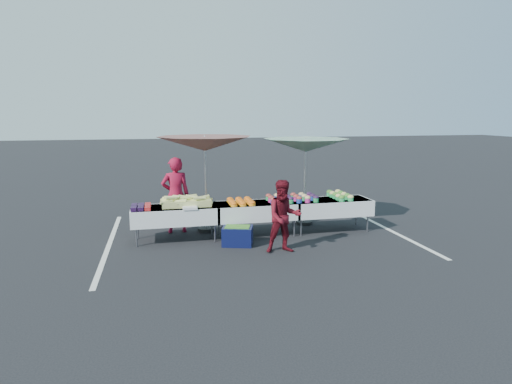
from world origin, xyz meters
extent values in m
plane|color=black|center=(0.00, 0.00, 0.00)|extent=(80.00, 80.00, 0.00)
cube|color=silver|center=(-3.20, 0.00, 0.00)|extent=(0.10, 5.00, 0.00)
cube|color=silver|center=(3.20, 0.00, 0.00)|extent=(0.10, 5.00, 0.00)
cube|color=white|center=(-1.80, 0.00, 0.73)|extent=(1.80, 0.75, 0.04)
cube|color=white|center=(-1.80, 0.00, 0.57)|extent=(1.86, 0.81, 0.36)
cylinder|color=slate|center=(-2.62, -0.29, 0.20)|extent=(0.04, 0.04, 0.39)
cylinder|color=slate|center=(-2.62, 0.29, 0.20)|extent=(0.04, 0.04, 0.39)
cylinder|color=slate|center=(-0.98, -0.29, 0.20)|extent=(0.04, 0.04, 0.39)
cylinder|color=slate|center=(-0.98, 0.29, 0.20)|extent=(0.04, 0.04, 0.39)
cube|color=white|center=(0.00, 0.00, 0.73)|extent=(1.80, 0.75, 0.04)
cube|color=white|center=(0.00, 0.00, 0.57)|extent=(1.86, 0.81, 0.36)
cylinder|color=slate|center=(-0.82, -0.29, 0.20)|extent=(0.04, 0.04, 0.39)
cylinder|color=slate|center=(-0.82, 0.29, 0.20)|extent=(0.04, 0.04, 0.39)
cylinder|color=slate|center=(0.82, -0.29, 0.20)|extent=(0.04, 0.04, 0.39)
cylinder|color=slate|center=(0.82, 0.29, 0.20)|extent=(0.04, 0.04, 0.39)
cube|color=white|center=(1.80, 0.00, 0.73)|extent=(1.80, 0.75, 0.04)
cube|color=white|center=(1.80, 0.00, 0.57)|extent=(1.86, 0.81, 0.36)
cylinder|color=slate|center=(0.98, -0.29, 0.20)|extent=(0.04, 0.04, 0.39)
cylinder|color=slate|center=(0.98, 0.29, 0.20)|extent=(0.04, 0.04, 0.39)
cylinder|color=slate|center=(2.62, -0.29, 0.20)|extent=(0.04, 0.04, 0.39)
cylinder|color=slate|center=(2.62, 0.29, 0.20)|extent=(0.04, 0.04, 0.39)
cube|color=black|center=(-2.65, -0.27, 0.79)|extent=(0.12, 0.12, 0.08)
cube|color=black|center=(-2.65, -0.13, 0.79)|extent=(0.12, 0.12, 0.08)
cube|color=black|center=(-2.65, 0.01, 0.79)|extent=(0.12, 0.12, 0.08)
cube|color=black|center=(-2.65, 0.15, 0.79)|extent=(0.12, 0.12, 0.08)
cube|color=black|center=(-2.51, -0.27, 0.79)|extent=(0.12, 0.12, 0.08)
cube|color=black|center=(-2.51, -0.13, 0.79)|extent=(0.12, 0.12, 0.08)
cube|color=black|center=(-2.51, 0.01, 0.79)|extent=(0.12, 0.12, 0.08)
cube|color=black|center=(-2.51, 0.15, 0.79)|extent=(0.12, 0.12, 0.08)
cube|color=#AA2112|center=(-2.37, -0.27, 0.79)|extent=(0.12, 0.12, 0.08)
cube|color=#AA2112|center=(-2.37, -0.13, 0.79)|extent=(0.12, 0.12, 0.08)
cube|color=#AA2112|center=(-2.37, 0.01, 0.79)|extent=(0.12, 0.12, 0.08)
cube|color=#AA2112|center=(-2.37, 0.15, 0.79)|extent=(0.12, 0.12, 0.08)
cube|color=#DCE273|center=(-1.55, 0.05, 0.82)|extent=(1.05, 0.55, 0.14)
cylinder|color=#DCE273|center=(-1.25, 0.20, 0.85)|extent=(0.27, 0.09, 0.10)
cylinder|color=#DCE273|center=(-1.93, 0.10, 0.92)|extent=(0.27, 0.14, 0.07)
cylinder|color=#DCE273|center=(-1.44, -0.06, 0.97)|extent=(0.27, 0.14, 0.09)
cylinder|color=#DCE273|center=(-1.97, 0.08, 0.87)|extent=(0.27, 0.15, 0.10)
cylinder|color=#DCE273|center=(-1.73, -0.01, 0.91)|extent=(0.27, 0.15, 0.08)
cylinder|color=#DCE273|center=(-1.59, 0.09, 0.94)|extent=(0.27, 0.10, 0.10)
cylinder|color=#DCE273|center=(-1.59, -0.03, 0.94)|extent=(0.27, 0.07, 0.08)
cylinder|color=#DCE273|center=(-1.68, -0.13, 0.90)|extent=(0.27, 0.14, 0.09)
cylinder|color=#DCE273|center=(-1.71, 0.25, 0.92)|extent=(0.27, 0.12, 0.08)
cylinder|color=#DCE273|center=(-1.09, 0.14, 0.87)|extent=(0.27, 0.16, 0.08)
cylinder|color=#DCE273|center=(-1.86, 0.01, 0.92)|extent=(0.27, 0.11, 0.07)
cylinder|color=#DCE273|center=(-1.64, -0.18, 0.85)|extent=(0.27, 0.10, 0.07)
cylinder|color=#DCE273|center=(-1.44, 0.19, 0.93)|extent=(0.27, 0.12, 0.08)
cylinder|color=#DCE273|center=(-1.98, -0.17, 0.90)|extent=(0.27, 0.15, 0.08)
cylinder|color=#DCE273|center=(-1.89, 0.09, 0.94)|extent=(0.27, 0.10, 0.08)
cylinder|color=#DCE273|center=(-1.34, 0.00, 0.90)|extent=(0.27, 0.16, 0.10)
cylinder|color=#DCE273|center=(-1.83, -0.02, 0.97)|extent=(0.27, 0.12, 0.09)
cylinder|color=#DCE273|center=(-1.28, -0.18, 0.95)|extent=(0.27, 0.09, 0.07)
cylinder|color=#DCE273|center=(-1.22, -0.15, 0.88)|extent=(0.27, 0.10, 0.09)
cylinder|color=#DCE273|center=(-1.30, -0.09, 0.87)|extent=(0.27, 0.12, 0.09)
cylinder|color=#DCE273|center=(-1.45, 0.28, 0.86)|extent=(0.27, 0.10, 0.08)
cylinder|color=#DCE273|center=(-1.17, 0.03, 0.93)|extent=(0.27, 0.14, 0.10)
cylinder|color=#DCE273|center=(-1.24, 0.25, 0.86)|extent=(0.27, 0.12, 0.07)
cylinder|color=#DCE273|center=(-1.30, 0.23, 0.86)|extent=(0.27, 0.07, 0.10)
cylinder|color=#DCE273|center=(-1.13, -0.19, 0.86)|extent=(0.27, 0.09, 0.10)
cylinder|color=#DCE273|center=(-1.87, -0.12, 0.96)|extent=(0.27, 0.17, 0.08)
cube|color=white|center=(-1.50, -0.30, 0.78)|extent=(0.30, 0.25, 0.05)
cylinder|color=orange|center=(-0.55, -0.28, 0.78)|extent=(0.15, 0.15, 0.05)
ellipsoid|color=#E6510D|center=(-0.55, -0.28, 0.81)|extent=(0.15, 0.15, 0.08)
cylinder|color=orange|center=(-0.55, -0.10, 0.78)|extent=(0.15, 0.15, 0.05)
ellipsoid|color=#E6510D|center=(-0.55, -0.10, 0.81)|extent=(0.15, 0.15, 0.08)
cylinder|color=orange|center=(-0.55, 0.08, 0.78)|extent=(0.15, 0.15, 0.05)
ellipsoid|color=#E6510D|center=(-0.55, 0.08, 0.81)|extent=(0.15, 0.15, 0.08)
cylinder|color=orange|center=(-0.55, 0.26, 0.78)|extent=(0.15, 0.15, 0.05)
ellipsoid|color=#E6510D|center=(-0.55, 0.26, 0.81)|extent=(0.15, 0.15, 0.08)
cylinder|color=orange|center=(-0.35, -0.28, 0.78)|extent=(0.15, 0.15, 0.05)
ellipsoid|color=#E6510D|center=(-0.35, -0.28, 0.81)|extent=(0.15, 0.15, 0.08)
cylinder|color=orange|center=(-0.35, -0.10, 0.78)|extent=(0.15, 0.15, 0.05)
ellipsoid|color=#E6510D|center=(-0.35, -0.10, 0.81)|extent=(0.15, 0.15, 0.08)
cylinder|color=orange|center=(-0.35, 0.08, 0.78)|extent=(0.15, 0.15, 0.05)
ellipsoid|color=#E6510D|center=(-0.35, 0.08, 0.81)|extent=(0.15, 0.15, 0.08)
cylinder|color=orange|center=(-0.35, 0.26, 0.78)|extent=(0.15, 0.15, 0.05)
ellipsoid|color=#E6510D|center=(-0.35, 0.26, 0.81)|extent=(0.15, 0.15, 0.08)
cylinder|color=orange|center=(-0.15, -0.28, 0.78)|extent=(0.15, 0.15, 0.05)
ellipsoid|color=#E6510D|center=(-0.15, -0.28, 0.81)|extent=(0.15, 0.15, 0.08)
cylinder|color=orange|center=(-0.15, -0.10, 0.78)|extent=(0.15, 0.15, 0.05)
ellipsoid|color=#E6510D|center=(-0.15, -0.10, 0.81)|extent=(0.15, 0.15, 0.08)
cylinder|color=orange|center=(-0.15, 0.08, 0.78)|extent=(0.15, 0.15, 0.05)
ellipsoid|color=#E6510D|center=(-0.15, 0.08, 0.81)|extent=(0.15, 0.15, 0.08)
cylinder|color=orange|center=(-0.15, 0.26, 0.78)|extent=(0.15, 0.15, 0.05)
ellipsoid|color=#E6510D|center=(-0.15, 0.26, 0.81)|extent=(0.15, 0.15, 0.08)
cylinder|color=#203E98|center=(0.35, -0.22, 0.80)|extent=(0.13, 0.13, 0.10)
ellipsoid|color=maroon|center=(0.35, -0.22, 0.86)|extent=(0.14, 0.14, 0.10)
cylinder|color=#C52A88|center=(0.35, 0.00, 0.80)|extent=(0.13, 0.13, 0.10)
ellipsoid|color=maroon|center=(0.35, 0.00, 0.86)|extent=(0.14, 0.14, 0.10)
cylinder|color=green|center=(0.35, 0.22, 0.80)|extent=(0.13, 0.13, 0.10)
ellipsoid|color=maroon|center=(0.35, 0.22, 0.86)|extent=(0.14, 0.14, 0.10)
cylinder|color=#C52A88|center=(0.55, -0.22, 0.80)|extent=(0.13, 0.13, 0.10)
ellipsoid|color=tan|center=(0.55, -0.22, 0.86)|extent=(0.14, 0.14, 0.10)
cylinder|color=green|center=(0.55, 0.00, 0.80)|extent=(0.13, 0.13, 0.10)
ellipsoid|color=tan|center=(0.55, 0.00, 0.86)|extent=(0.14, 0.14, 0.10)
cylinder|color=#203E98|center=(0.55, 0.22, 0.80)|extent=(0.13, 0.13, 0.10)
ellipsoid|color=tan|center=(0.55, 0.22, 0.86)|extent=(0.14, 0.14, 0.10)
cylinder|color=green|center=(0.75, -0.22, 0.80)|extent=(0.13, 0.13, 0.10)
ellipsoid|color=black|center=(0.75, -0.22, 0.86)|extent=(0.14, 0.14, 0.10)
cylinder|color=#203E98|center=(0.75, 0.00, 0.80)|extent=(0.13, 0.13, 0.10)
ellipsoid|color=black|center=(0.75, 0.00, 0.86)|extent=(0.14, 0.14, 0.10)
cylinder|color=#C52A88|center=(0.75, 0.22, 0.80)|extent=(0.13, 0.13, 0.10)
ellipsoid|color=black|center=(0.75, 0.22, 0.86)|extent=(0.14, 0.14, 0.10)
cylinder|color=#203E98|center=(0.95, -0.22, 0.80)|extent=(0.13, 0.13, 0.10)
ellipsoid|color=maroon|center=(0.95, -0.22, 0.86)|extent=(0.14, 0.14, 0.10)
cylinder|color=#C52A88|center=(0.95, 0.00, 0.80)|extent=(0.13, 0.13, 0.10)
ellipsoid|color=maroon|center=(0.95, 0.00, 0.86)|extent=(0.14, 0.14, 0.10)
cylinder|color=green|center=(0.95, 0.22, 0.80)|extent=(0.13, 0.13, 0.10)
ellipsoid|color=maroon|center=(0.95, 0.22, 0.86)|extent=(0.14, 0.14, 0.10)
cylinder|color=#C52A88|center=(1.15, -0.22, 0.80)|extent=(0.13, 0.13, 0.10)
ellipsoid|color=tan|center=(1.15, -0.22, 0.86)|extent=(0.14, 0.14, 0.10)
cylinder|color=green|center=(1.15, 0.00, 0.80)|extent=(0.13, 0.13, 0.10)
ellipsoid|color=tan|center=(1.15, 0.00, 0.86)|extent=(0.14, 0.14, 0.10)
cylinder|color=#203E98|center=(1.15, 0.22, 0.80)|extent=(0.13, 0.13, 0.10)
ellipsoid|color=tan|center=(1.15, 0.22, 0.86)|extent=(0.14, 0.14, 0.10)
cylinder|color=green|center=(1.35, -0.22, 0.80)|extent=(0.13, 0.13, 0.10)
ellipsoid|color=black|center=(1.35, -0.22, 0.86)|extent=(0.14, 0.14, 0.10)
cylinder|color=#203E98|center=(1.35, 0.00, 0.80)|extent=(0.13, 0.13, 0.10)
ellipsoid|color=black|center=(1.35, 0.00, 0.86)|extent=(0.14, 0.14, 0.10)
cylinder|color=#C52A88|center=(1.35, 0.22, 0.80)|extent=(0.13, 0.13, 0.10)
ellipsoid|color=black|center=(1.35, 0.22, 0.86)|extent=(0.14, 0.14, 0.10)
cylinder|color=green|center=(1.95, -0.28, 0.79)|extent=(0.14, 0.14, 0.08)
ellipsoid|color=#26771F|center=(1.95, -0.28, 0.84)|extent=(0.14, 0.14, 0.11)
cylinder|color=green|center=(1.95, -0.10, 0.79)|extent=(0.14, 0.14, 0.08)
ellipsoid|color=#AFC156|center=(1.95, -0.10, 0.84)|extent=(0.14, 0.14, 0.11)
cylinder|color=green|center=(1.95, 0.08, 0.79)|extent=(0.14, 0.14, 0.08)
ellipsoid|color=#26771F|center=(1.95, 0.08, 0.84)|extent=(0.14, 0.14, 0.11)
cylinder|color=green|center=(1.95, 0.26, 0.79)|extent=(0.14, 0.14, 0.08)
ellipsoid|color=#AFC156|center=(1.95, 0.26, 0.84)|extent=(0.14, 0.14, 0.11)
cylinder|color=green|center=(1.95, 0.44, 0.79)|extent=(0.14, 0.14, 0.08)
ellipsoid|color=#26771F|center=(1.95, 0.44, 0.84)|extent=(0.14, 0.14, 0.11)
cylinder|color=green|center=(2.17, -0.28, 0.79)|extent=(0.14, 0.14, 0.08)
ellipsoid|color=#AFC156|center=(2.17, -0.28, 0.84)|extent=(0.14, 0.14, 0.11)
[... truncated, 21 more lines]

